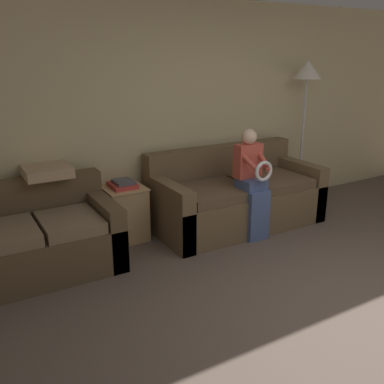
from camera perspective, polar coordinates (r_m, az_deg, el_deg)
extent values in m
cube|color=#C6B789|center=(5.18, 1.02, 10.45)|extent=(7.79, 0.06, 2.55)
cube|color=brown|center=(5.09, 6.00, -2.01)|extent=(1.99, 0.93, 0.44)
cube|color=brown|center=(5.25, 3.80, 3.78)|extent=(1.99, 0.20, 0.45)
cube|color=brown|center=(4.60, -3.23, -2.66)|extent=(0.16, 0.93, 0.67)
cube|color=brown|center=(5.62, 13.60, 0.73)|extent=(0.16, 0.93, 0.67)
cube|color=brown|center=(4.70, 2.71, -0.07)|extent=(0.79, 0.69, 0.11)
cube|color=brown|center=(5.18, 10.49, 1.37)|extent=(0.79, 0.69, 0.11)
cube|color=brown|center=(4.24, -19.67, -7.41)|extent=(1.42, 0.87, 0.42)
cube|color=brown|center=(4.41, -21.09, -0.88)|extent=(1.42, 0.20, 0.40)
cube|color=brown|center=(4.34, -11.62, -4.67)|extent=(0.16, 0.87, 0.62)
cube|color=#7A664C|center=(4.02, -23.62, -5.22)|extent=(0.52, 0.63, 0.11)
cube|color=#7A664C|center=(4.10, -16.00, -3.91)|extent=(0.52, 0.63, 0.11)
cube|color=#475B8E|center=(4.69, 8.76, -3.17)|extent=(0.26, 0.10, 0.55)
cube|color=#475B8E|center=(4.69, 7.88, 1.15)|extent=(0.26, 0.28, 0.11)
cube|color=#C64C3D|center=(4.68, 7.48, 4.17)|extent=(0.30, 0.14, 0.37)
sphere|color=beige|center=(4.62, 7.61, 7.30)|extent=(0.17, 0.17, 0.17)
torus|color=silver|center=(4.49, 9.55, 2.76)|extent=(0.22, 0.04, 0.22)
cylinder|color=#C64C3D|center=(4.51, 7.59, 4.01)|extent=(0.12, 0.31, 0.21)
cylinder|color=#C64C3D|center=(4.63, 9.44, 4.28)|extent=(0.12, 0.31, 0.21)
cube|color=tan|center=(4.71, -8.91, -2.84)|extent=(0.41, 0.41, 0.60)
cube|color=tan|center=(4.61, -9.09, 0.53)|extent=(0.43, 0.43, 0.02)
cube|color=#BC3833|center=(4.61, -9.26, 0.91)|extent=(0.26, 0.30, 0.05)
cube|color=#4C4C56|center=(4.59, -9.10, 1.35)|extent=(0.20, 0.24, 0.03)
cylinder|color=#2D2B28|center=(6.07, 13.85, -1.22)|extent=(0.26, 0.26, 0.02)
cylinder|color=#B7B7BC|center=(5.86, 14.45, 6.44)|extent=(0.03, 0.03, 1.63)
cone|color=silver|center=(5.76, 15.18, 15.51)|extent=(0.35, 0.35, 0.23)
cube|color=tan|center=(4.37, -18.78, 2.66)|extent=(0.43, 0.43, 0.10)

